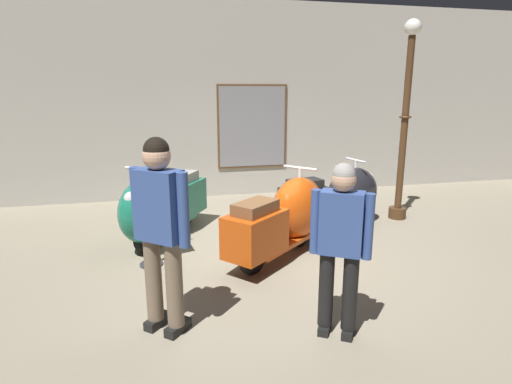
% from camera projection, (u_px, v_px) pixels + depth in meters
% --- Properties ---
extents(ground_plane, '(60.00, 60.00, 0.00)m').
position_uv_depth(ground_plane, '(275.00, 253.00, 5.50)').
color(ground_plane, gray).
extents(showroom_back_wall, '(18.00, 0.24, 3.76)m').
position_uv_depth(showroom_back_wall, '(231.00, 101.00, 8.18)').
color(showroom_back_wall, '#ADA89E').
rests_on(showroom_back_wall, ground).
extents(scooter_0, '(1.41, 1.87, 1.14)m').
position_uv_depth(scooter_0, '(159.00, 207.00, 5.75)').
color(scooter_0, black).
rests_on(scooter_0, ground).
extents(scooter_1, '(1.71, 1.59, 1.11)m').
position_uv_depth(scooter_1, '(286.00, 217.00, 5.34)').
color(scooter_1, black).
rests_on(scooter_1, ground).
extents(scooter_2, '(1.76, 0.83, 1.04)m').
position_uv_depth(scooter_2, '(338.00, 196.00, 6.53)').
color(scooter_2, black).
rests_on(scooter_2, ground).
extents(lamppost, '(0.28, 0.28, 3.14)m').
position_uv_depth(lamppost, '(405.00, 122.00, 6.60)').
color(lamppost, '#472D19').
rests_on(lamppost, ground).
extents(visitor_0, '(0.47, 0.44, 1.73)m').
position_uv_depth(visitor_0, '(161.00, 224.00, 3.49)').
color(visitor_0, black).
rests_on(visitor_0, ground).
extents(visitor_1, '(0.45, 0.37, 1.53)m').
position_uv_depth(visitor_1, '(341.00, 239.00, 3.46)').
color(visitor_1, black).
rests_on(visitor_1, ground).
extents(info_stanchion, '(0.38, 0.32, 1.15)m').
position_uv_depth(info_stanchion, '(149.00, 228.00, 4.99)').
color(info_stanchion, '#333338').
rests_on(info_stanchion, ground).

